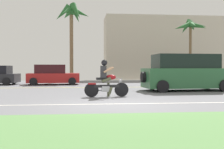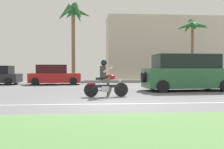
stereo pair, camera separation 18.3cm
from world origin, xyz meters
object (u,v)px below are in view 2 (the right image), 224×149
(palm_tree_0, at_px, (193,28))
(parked_car_1, at_px, (54,75))
(suv_nearby, at_px, (187,73))
(motorcyclist, at_px, (106,81))
(palm_tree_1, at_px, (73,17))

(palm_tree_0, bearing_deg, parked_car_1, -166.75)
(suv_nearby, bearing_deg, palm_tree_0, 66.96)
(motorcyclist, bearing_deg, suv_nearby, 30.97)
(parked_car_1, xyz_separation_m, palm_tree_0, (11.99, 2.82, 4.15))
(suv_nearby, xyz_separation_m, palm_tree_1, (-6.84, 11.17, 5.05))
(palm_tree_0, bearing_deg, suv_nearby, -113.04)
(palm_tree_0, relative_size, palm_tree_1, 0.78)
(parked_car_1, bearing_deg, suv_nearby, -38.58)
(motorcyclist, height_order, palm_tree_1, palm_tree_1)
(motorcyclist, xyz_separation_m, palm_tree_1, (-2.17, 13.97, 5.34))
(palm_tree_1, bearing_deg, suv_nearby, -58.53)
(suv_nearby, xyz_separation_m, palm_tree_0, (3.93, 9.25, 3.87))
(motorcyclist, bearing_deg, parked_car_1, 110.15)
(palm_tree_0, height_order, palm_tree_1, palm_tree_1)
(palm_tree_1, bearing_deg, parked_car_1, -104.34)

